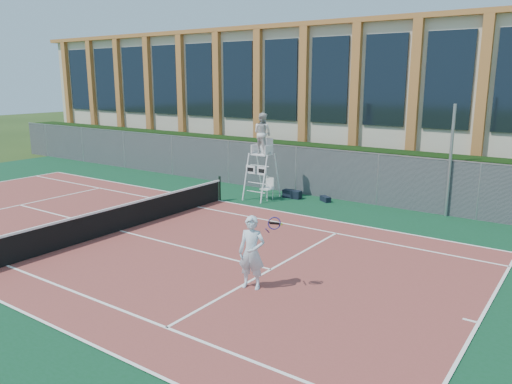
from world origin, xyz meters
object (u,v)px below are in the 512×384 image
Objects in this scene: steel_pole at (450,161)px; umpire_chair at (262,136)px; plastic_chair at (268,186)px; tennis_player at (252,252)px.

umpire_chair is (-7.61, -1.65, 0.65)m from steel_pole.
tennis_player is at bearing -58.81° from plastic_chair.
steel_pole is at bearing 12.90° from plastic_chair.
umpire_chair is 2.04× the size of tennis_player.
steel_pole reaches higher than plastic_chair.
umpire_chair is at bearing 176.95° from plastic_chair.
tennis_player is at bearing -102.46° from steel_pole.
plastic_chair is at bearing 121.19° from tennis_player.
steel_pole is 7.63m from plastic_chair.
steel_pole is at bearing 77.54° from tennis_player.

